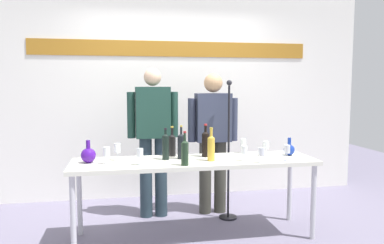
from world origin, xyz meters
name	(u,v)px	position (x,y,z in m)	size (l,w,h in m)	color
ground_plane	(195,237)	(0.00, 0.00, 0.00)	(10.00, 10.00, 0.00)	slate
back_wall	(173,85)	(0.00, 1.50, 1.50)	(5.23, 0.11, 3.00)	white
display_table	(195,166)	(0.00, 0.00, 0.71)	(2.36, 0.63, 0.78)	silver
decanter_blue_left	(88,155)	(-1.01, 0.05, 0.85)	(0.14, 0.14, 0.21)	#45158F
decanter_blue_right	(289,149)	(1.00, 0.05, 0.84)	(0.11, 0.11, 0.18)	#18349B
presenter_left	(153,133)	(-0.35, 0.68, 0.96)	(0.57, 0.22, 1.68)	#263741
presenter_right	(213,134)	(0.35, 0.68, 0.93)	(0.59, 0.22, 1.63)	#3A3A30
wine_bottle_0	(172,144)	(-0.19, 0.23, 0.90)	(0.07, 0.07, 0.31)	black
wine_bottle_1	(206,143)	(0.14, 0.14, 0.92)	(0.08, 0.08, 0.33)	black
wine_bottle_2	(211,147)	(0.14, -0.08, 0.91)	(0.07, 0.07, 0.32)	gold
wine_bottle_3	(181,145)	(-0.12, 0.07, 0.91)	(0.07, 0.07, 0.33)	black
wine_bottle_4	(166,146)	(-0.28, 0.06, 0.91)	(0.07, 0.07, 0.31)	black
wine_bottle_5	(185,152)	(-0.14, -0.24, 0.90)	(0.07, 0.07, 0.31)	#1E3220
wine_glass_left_0	(107,152)	(-0.84, -0.05, 0.89)	(0.06, 0.06, 0.16)	white
wine_glass_left_1	(140,153)	(-0.54, -0.15, 0.89)	(0.06, 0.06, 0.15)	white
wine_glass_left_2	(117,148)	(-0.74, 0.11, 0.89)	(0.06, 0.06, 0.17)	white
wine_glass_right_0	(266,145)	(0.75, 0.04, 0.89)	(0.07, 0.07, 0.16)	white
wine_glass_right_1	(287,150)	(0.85, -0.23, 0.89)	(0.06, 0.06, 0.16)	white
wine_glass_right_2	(243,143)	(0.58, 0.26, 0.89)	(0.06, 0.06, 0.15)	white
wine_glass_right_3	(244,150)	(0.45, -0.14, 0.88)	(0.06, 0.06, 0.15)	white
wine_glass_right_4	(261,152)	(0.58, -0.25, 0.88)	(0.06, 0.06, 0.14)	white
microphone_stand	(228,173)	(0.47, 0.45, 0.52)	(0.20, 0.20, 1.55)	black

